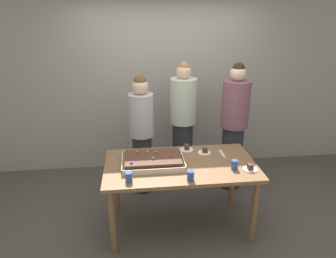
{
  "coord_description": "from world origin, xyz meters",
  "views": [
    {
      "loc": [
        -0.47,
        -2.93,
        2.37
      ],
      "look_at": [
        -0.12,
        0.15,
        1.15
      ],
      "focal_mm": 32.88,
      "sensor_mm": 36.0,
      "label": 1
    }
  ],
  "objects_px": {
    "plated_slice_near_left": "(205,152)",
    "plated_slice_far_left": "(187,148)",
    "sheet_cake": "(153,160)",
    "drink_cup_far_end": "(235,165)",
    "drink_cup_nearest": "(129,177)",
    "person_striped_tie_right": "(234,126)",
    "person_green_shirt_behind": "(183,123)",
    "cake_server_utensil": "(222,154)",
    "plated_slice_near_right": "(250,168)",
    "drink_cup_middle": "(191,176)",
    "party_table": "(180,172)",
    "person_serving_front": "(142,134)"
  },
  "relations": [
    {
      "from": "party_table",
      "to": "drink_cup_middle",
      "type": "bearing_deg",
      "value": -82.53
    },
    {
      "from": "party_table",
      "to": "plated_slice_far_left",
      "type": "bearing_deg",
      "value": 69.44
    },
    {
      "from": "plated_slice_far_left",
      "to": "drink_cup_far_end",
      "type": "bearing_deg",
      "value": -50.85
    },
    {
      "from": "sheet_cake",
      "to": "person_striped_tie_right",
      "type": "distance_m",
      "value": 1.35
    },
    {
      "from": "plated_slice_far_left",
      "to": "sheet_cake",
      "type": "bearing_deg",
      "value": -144.21
    },
    {
      "from": "drink_cup_nearest",
      "to": "person_green_shirt_behind",
      "type": "bearing_deg",
      "value": 60.71
    },
    {
      "from": "drink_cup_far_end",
      "to": "cake_server_utensil",
      "type": "xyz_separation_m",
      "value": [
        -0.03,
        0.36,
        -0.05
      ]
    },
    {
      "from": "party_table",
      "to": "cake_server_utensil",
      "type": "bearing_deg",
      "value": 19.24
    },
    {
      "from": "cake_server_utensil",
      "to": "drink_cup_middle",
      "type": "bearing_deg",
      "value": -131.41
    },
    {
      "from": "party_table",
      "to": "plated_slice_near_left",
      "type": "height_order",
      "value": "plated_slice_near_left"
    },
    {
      "from": "plated_slice_near_right",
      "to": "person_green_shirt_behind",
      "type": "height_order",
      "value": "person_green_shirt_behind"
    },
    {
      "from": "party_table",
      "to": "plated_slice_far_left",
      "type": "distance_m",
      "value": 0.38
    },
    {
      "from": "sheet_cake",
      "to": "drink_cup_middle",
      "type": "height_order",
      "value": "sheet_cake"
    },
    {
      "from": "plated_slice_near_left",
      "to": "plated_slice_far_left",
      "type": "xyz_separation_m",
      "value": [
        -0.19,
        0.11,
        0.0
      ]
    },
    {
      "from": "cake_server_utensil",
      "to": "person_serving_front",
      "type": "bearing_deg",
      "value": 145.77
    },
    {
      "from": "drink_cup_middle",
      "to": "drink_cup_nearest",
      "type": "bearing_deg",
      "value": 176.16
    },
    {
      "from": "sheet_cake",
      "to": "plated_slice_far_left",
      "type": "relative_size",
      "value": 4.43
    },
    {
      "from": "plated_slice_near_right",
      "to": "sheet_cake",
      "type": "bearing_deg",
      "value": 165.96
    },
    {
      "from": "drink_cup_nearest",
      "to": "person_serving_front",
      "type": "relative_size",
      "value": 0.06
    },
    {
      "from": "cake_server_utensil",
      "to": "person_striped_tie_right",
      "type": "xyz_separation_m",
      "value": [
        0.32,
        0.59,
        0.1
      ]
    },
    {
      "from": "plated_slice_far_left",
      "to": "person_striped_tie_right",
      "type": "distance_m",
      "value": 0.84
    },
    {
      "from": "drink_cup_nearest",
      "to": "cake_server_utensil",
      "type": "bearing_deg",
      "value": 24.72
    },
    {
      "from": "person_serving_front",
      "to": "cake_server_utensil",
      "type": "bearing_deg",
      "value": 48.8
    },
    {
      "from": "plated_slice_near_left",
      "to": "drink_cup_nearest",
      "type": "relative_size",
      "value": 1.5
    },
    {
      "from": "party_table",
      "to": "person_serving_front",
      "type": "xyz_separation_m",
      "value": [
        -0.39,
        0.8,
        0.14
      ]
    },
    {
      "from": "person_striped_tie_right",
      "to": "drink_cup_middle",
      "type": "bearing_deg",
      "value": 21.67
    },
    {
      "from": "sheet_cake",
      "to": "drink_cup_far_end",
      "type": "xyz_separation_m",
      "value": [
        0.84,
        -0.21,
        0.01
      ]
    },
    {
      "from": "drink_cup_middle",
      "to": "person_striped_tie_right",
      "type": "xyz_separation_m",
      "value": [
        0.79,
        1.12,
        0.05
      ]
    },
    {
      "from": "plated_slice_near_left",
      "to": "cake_server_utensil",
      "type": "bearing_deg",
      "value": -13.12
    },
    {
      "from": "plated_slice_near_left",
      "to": "plated_slice_far_left",
      "type": "bearing_deg",
      "value": 151.02
    },
    {
      "from": "plated_slice_near_right",
      "to": "person_green_shirt_behind",
      "type": "distance_m",
      "value": 1.33
    },
    {
      "from": "sheet_cake",
      "to": "party_table",
      "type": "bearing_deg",
      "value": -5.42
    },
    {
      "from": "plated_slice_near_left",
      "to": "person_striped_tie_right",
      "type": "distance_m",
      "value": 0.75
    },
    {
      "from": "plated_slice_near_right",
      "to": "person_serving_front",
      "type": "distance_m",
      "value": 1.49
    },
    {
      "from": "drink_cup_middle",
      "to": "plated_slice_near_right",
      "type": "bearing_deg",
      "value": 11.3
    },
    {
      "from": "drink_cup_middle",
      "to": "person_green_shirt_behind",
      "type": "distance_m",
      "value": 1.36
    },
    {
      "from": "sheet_cake",
      "to": "person_striped_tie_right",
      "type": "xyz_separation_m",
      "value": [
        1.13,
        0.74,
        0.06
      ]
    },
    {
      "from": "drink_cup_nearest",
      "to": "person_serving_front",
      "type": "height_order",
      "value": "person_serving_front"
    },
    {
      "from": "sheet_cake",
      "to": "person_serving_front",
      "type": "bearing_deg",
      "value": 96.96
    },
    {
      "from": "sheet_cake",
      "to": "person_striped_tie_right",
      "type": "relative_size",
      "value": 0.38
    },
    {
      "from": "drink_cup_middle",
      "to": "person_serving_front",
      "type": "xyz_separation_m",
      "value": [
        -0.44,
        1.15,
        -0.01
      ]
    },
    {
      "from": "person_serving_front",
      "to": "plated_slice_far_left",
      "type": "bearing_deg",
      "value": 41.07
    },
    {
      "from": "plated_slice_near_left",
      "to": "drink_cup_far_end",
      "type": "height_order",
      "value": "drink_cup_far_end"
    },
    {
      "from": "drink_cup_nearest",
      "to": "plated_slice_near_right",
      "type": "bearing_deg",
      "value": 4.13
    },
    {
      "from": "party_table",
      "to": "plated_slice_near_right",
      "type": "height_order",
      "value": "plated_slice_near_right"
    },
    {
      "from": "person_green_shirt_behind",
      "to": "plated_slice_near_right",
      "type": "bearing_deg",
      "value": 49.21
    },
    {
      "from": "sheet_cake",
      "to": "plated_slice_far_left",
      "type": "distance_m",
      "value": 0.52
    },
    {
      "from": "drink_cup_nearest",
      "to": "person_striped_tie_right",
      "type": "height_order",
      "value": "person_striped_tie_right"
    },
    {
      "from": "plated_slice_near_left",
      "to": "person_green_shirt_behind",
      "type": "relative_size",
      "value": 0.09
    },
    {
      "from": "party_table",
      "to": "person_striped_tie_right",
      "type": "xyz_separation_m",
      "value": [
        0.83,
        0.77,
        0.2
      ]
    }
  ]
}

